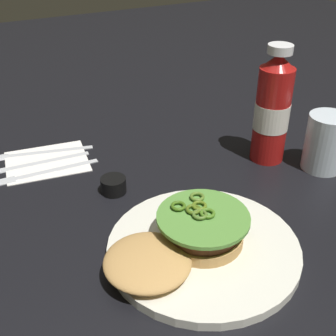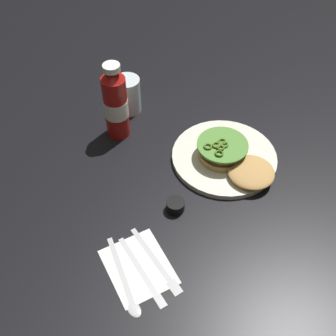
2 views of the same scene
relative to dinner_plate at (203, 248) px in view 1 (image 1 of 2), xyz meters
The scene contains 10 objects.
ground_plane 0.15m from the dinner_plate, 122.10° to the right, with size 3.00×3.00×0.00m, color black.
dinner_plate is the anchor object (origin of this frame).
burger_sandwich 0.04m from the dinner_plate, ahead, with size 0.23×0.15×0.05m.
ketchup_bottle 0.33m from the dinner_plate, 144.98° to the right, with size 0.07×0.07×0.23m.
water_glass 0.35m from the dinner_plate, 162.79° to the right, with size 0.08×0.08×0.11m, color silver.
condiment_cup 0.22m from the dinner_plate, 73.64° to the right, with size 0.05×0.05×0.03m, color black.
napkin 0.40m from the dinner_plate, 68.91° to the right, with size 0.16×0.13×0.00m, color white.
spoon_utensil 0.45m from the dinner_plate, 68.15° to the right, with size 0.20×0.06×0.00m.
butter_knife 0.41m from the dinner_plate, 65.68° to the right, with size 0.20×0.03×0.00m.
fork_utensil 0.37m from the dinner_plate, 63.25° to the right, with size 0.20×0.02×0.00m.
Camera 1 is at (0.35, 0.54, 0.46)m, focal length 47.10 mm.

